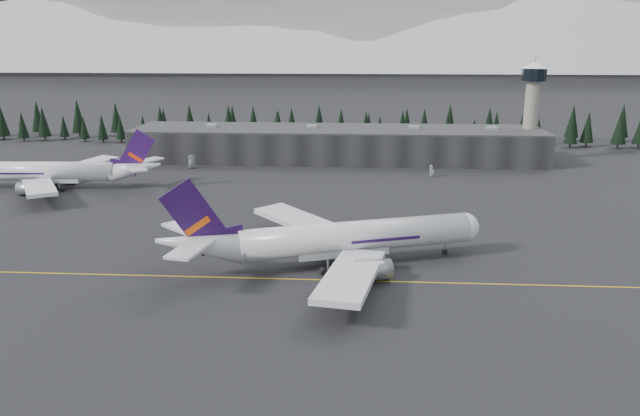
# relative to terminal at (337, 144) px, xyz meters

# --- Properties ---
(ground) EXTENTS (1400.00, 1400.00, 0.00)m
(ground) POSITION_rel_terminal_xyz_m (0.00, -125.00, -6.30)
(ground) COLOR black
(ground) RESTS_ON ground
(taxiline) EXTENTS (400.00, 0.40, 0.02)m
(taxiline) POSITION_rel_terminal_xyz_m (0.00, -127.00, -6.29)
(taxiline) COLOR gold
(taxiline) RESTS_ON ground
(terminal) EXTENTS (160.00, 30.00, 12.60)m
(terminal) POSITION_rel_terminal_xyz_m (0.00, 0.00, 0.00)
(terminal) COLOR black
(terminal) RESTS_ON ground
(control_tower) EXTENTS (10.00, 10.00, 37.70)m
(control_tower) POSITION_rel_terminal_xyz_m (75.00, 3.00, 17.11)
(control_tower) COLOR gray
(control_tower) RESTS_ON ground
(treeline) EXTENTS (360.00, 20.00, 15.00)m
(treeline) POSITION_rel_terminal_xyz_m (0.00, 37.00, 1.20)
(treeline) COLOR black
(treeline) RESTS_ON ground
(mountain_ridge) EXTENTS (4400.00, 900.00, 420.00)m
(mountain_ridge) POSITION_rel_terminal_xyz_m (0.00, 875.00, -6.30)
(mountain_ridge) COLOR white
(mountain_ridge) RESTS_ON ground
(jet_main) EXTENTS (69.33, 62.43, 20.96)m
(jet_main) POSITION_rel_terminal_xyz_m (2.71, -118.60, -0.39)
(jet_main) COLOR silver
(jet_main) RESTS_ON ground
(jet_parked) EXTENTS (65.48, 60.35, 19.24)m
(jet_parked) POSITION_rel_terminal_xyz_m (-87.46, -53.69, -0.87)
(jet_parked) COLOR silver
(jet_parked) RESTS_ON ground
(gse_vehicle_a) EXTENTS (4.10, 5.64, 1.42)m
(gse_vehicle_a) POSITION_rel_terminal_xyz_m (-53.22, -20.58, -5.59)
(gse_vehicle_a) COLOR #BABABC
(gse_vehicle_a) RESTS_ON ground
(gse_vehicle_b) EXTENTS (4.39, 2.25, 1.43)m
(gse_vehicle_b) POSITION_rel_terminal_xyz_m (34.31, -29.17, -5.58)
(gse_vehicle_b) COLOR silver
(gse_vehicle_b) RESTS_ON ground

